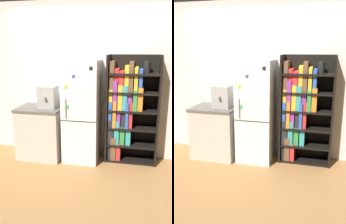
# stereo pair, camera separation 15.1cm
# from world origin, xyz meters

# --- Properties ---
(ground_plane) EXTENTS (16.00, 16.00, 0.00)m
(ground_plane) POSITION_xyz_m (0.00, 0.00, 0.00)
(ground_plane) COLOR #A87542
(wall_back) EXTENTS (8.00, 0.05, 2.60)m
(wall_back) POSITION_xyz_m (0.00, 0.47, 1.30)
(wall_back) COLOR silver
(wall_back) RESTS_ON ground_plane
(refrigerator) EXTENTS (0.57, 0.58, 1.66)m
(refrigerator) POSITION_xyz_m (-0.00, 0.17, 0.83)
(refrigerator) COLOR silver
(refrigerator) RESTS_ON ground_plane
(bookshelf) EXTENTS (0.83, 0.36, 1.74)m
(bookshelf) POSITION_xyz_m (0.71, 0.29, 0.87)
(bookshelf) COLOR black
(bookshelf) RESTS_ON ground_plane
(kitchen_counter) EXTENTS (0.75, 0.63, 0.88)m
(kitchen_counter) POSITION_xyz_m (-0.71, 0.15, 0.44)
(kitchen_counter) COLOR #BCB7A8
(kitchen_counter) RESTS_ON ground_plane
(espresso_machine) EXTENTS (0.29, 0.34, 0.36)m
(espresso_machine) POSITION_xyz_m (-0.57, 0.15, 1.06)
(espresso_machine) COLOR #A5A39E
(espresso_machine) RESTS_ON kitchen_counter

